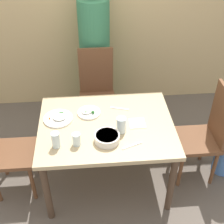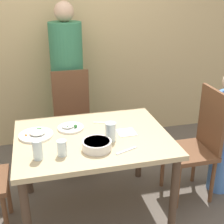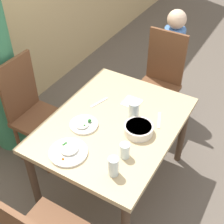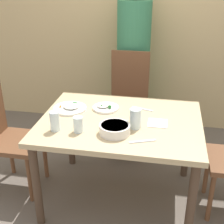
{
  "view_description": "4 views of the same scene",
  "coord_description": "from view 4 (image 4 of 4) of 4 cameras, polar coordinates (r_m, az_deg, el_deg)",
  "views": [
    {
      "loc": [
        -0.13,
        -2.11,
        2.5
      ],
      "look_at": [
        0.05,
        -0.01,
        0.87
      ],
      "focal_mm": 50.0,
      "sensor_mm": 36.0,
      "label": 1
    },
    {
      "loc": [
        -0.39,
        -2.15,
        1.83
      ],
      "look_at": [
        0.14,
        -0.08,
        0.95
      ],
      "focal_mm": 50.0,
      "sensor_mm": 36.0,
      "label": 2
    },
    {
      "loc": [
        -1.5,
        -0.87,
        2.31
      ],
      "look_at": [
        -0.12,
        -0.06,
        0.94
      ],
      "focal_mm": 50.0,
      "sensor_mm": 36.0,
      "label": 3
    },
    {
      "loc": [
        0.32,
        -2.05,
        1.76
      ],
      "look_at": [
        -0.08,
        0.07,
        0.74
      ],
      "focal_mm": 50.0,
      "sensor_mm": 36.0,
      "label": 4
    }
  ],
  "objects": [
    {
      "name": "plate_rice_child",
      "position": [
        2.51,
        -7.63,
        0.79
      ],
      "size": [
        0.27,
        0.27,
        0.05
      ],
      "color": "white",
      "rests_on": "dining_table"
    },
    {
      "name": "person_adult",
      "position": [
        3.37,
        3.85,
        8.0
      ],
      "size": [
        0.35,
        0.35,
        1.66
      ],
      "color": "#387F56",
      "rests_on": "ground_plane"
    },
    {
      "name": "fork_steel",
      "position": [
        2.51,
        5.56,
        0.58
      ],
      "size": [
        0.18,
        0.07,
        0.01
      ],
      "color": "silver",
      "rests_on": "dining_table"
    },
    {
      "name": "ground_plane",
      "position": [
        2.73,
        1.39,
        -15.1
      ],
      "size": [
        10.0,
        10.0,
        0.0
      ],
      "primitive_type": "plane",
      "color": "#60564C"
    },
    {
      "name": "spoon_steel",
      "position": [
        2.05,
        5.58,
        -5.35
      ],
      "size": [
        0.17,
        0.08,
        0.01
      ],
      "color": "silver",
      "rests_on": "dining_table"
    },
    {
      "name": "chair_adult_spot",
      "position": [
        3.14,
        2.98,
        2.11
      ],
      "size": [
        0.4,
        0.4,
        1.01
      ],
      "color": "brown",
      "rests_on": "ground_plane"
    },
    {
      "name": "glass_water_center",
      "position": [
        2.18,
        -10.41,
        -1.66
      ],
      "size": [
        0.07,
        0.07,
        0.14
      ],
      "color": "silver",
      "rests_on": "dining_table"
    },
    {
      "name": "plate_rice_adult",
      "position": [
        2.49,
        -1.24,
        0.86
      ],
      "size": [
        0.21,
        0.21,
        0.05
      ],
      "color": "white",
      "rests_on": "dining_table"
    },
    {
      "name": "chair_empty_left",
      "position": [
        2.69,
        -18.84,
        -3.44
      ],
      "size": [
        0.4,
        0.4,
        1.01
      ],
      "rotation": [
        0.0,
        0.0,
        1.57
      ],
      "color": "brown",
      "rests_on": "ground_plane"
    },
    {
      "name": "napkin_folded",
      "position": [
        2.29,
        8.34,
        -2.03
      ],
      "size": [
        0.14,
        0.14,
        0.01
      ],
      "color": "white",
      "rests_on": "dining_table"
    },
    {
      "name": "glass_water_short",
      "position": [
        2.19,
        4.29,
        -1.2
      ],
      "size": [
        0.08,
        0.08,
        0.14
      ],
      "color": "silver",
      "rests_on": "dining_table"
    },
    {
      "name": "wall_back",
      "position": [
        3.54,
        5.63,
        18.41
      ],
      "size": [
        10.0,
        0.06,
        2.7
      ],
      "color": "tan",
      "rests_on": "ground_plane"
    },
    {
      "name": "bowl_curry",
      "position": [
        2.13,
        0.49,
        -3.09
      ],
      "size": [
        0.21,
        0.21,
        0.07
      ],
      "color": "silver",
      "rests_on": "dining_table"
    },
    {
      "name": "glass_water_tall",
      "position": [
        2.15,
        -6.21,
        -2.28
      ],
      "size": [
        0.07,
        0.07,
        0.11
      ],
      "color": "silver",
      "rests_on": "dining_table"
    },
    {
      "name": "dining_table",
      "position": [
        2.36,
        1.55,
        -3.29
      ],
      "size": [
        1.19,
        0.92,
        0.72
      ],
      "color": "tan",
      "rests_on": "ground_plane"
    }
  ]
}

